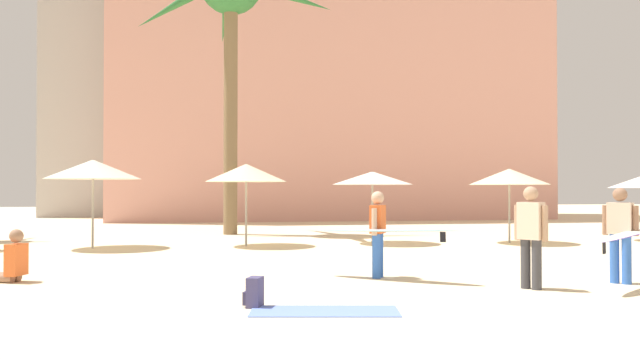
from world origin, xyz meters
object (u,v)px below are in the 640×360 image
object	(u,v)px
cafe_umbrella_0	(246,173)
person_near_left	(531,233)
person_mid_center	(625,232)
palm_tree_far_left	(231,1)
cafe_umbrella_1	(93,169)
person_far_left	(7,264)
beach_towel	(325,311)
backpack	(254,293)
cafe_umbrella_2	(509,177)
person_mid_right	(380,230)
cafe_umbrella_5	(372,178)

from	to	relation	value
cafe_umbrella_0	person_near_left	size ratio (longest dim) A/B	1.41
person_mid_center	palm_tree_far_left	bearing A→B (deg)	74.20
person_mid_center	cafe_umbrella_1	bearing A→B (deg)	99.27
palm_tree_far_left	person_far_left	world-z (taller)	palm_tree_far_left
beach_towel	backpack	distance (m)	1.06
cafe_umbrella_0	person_mid_center	distance (m)	10.77
palm_tree_far_left	cafe_umbrella_2	size ratio (longest dim) A/B	4.30
cafe_umbrella_0	cafe_umbrella_1	distance (m)	4.28
beach_towel	person_near_left	distance (m)	4.06
beach_towel	person_mid_right	bearing A→B (deg)	62.05
cafe_umbrella_0	cafe_umbrella_2	xyz separation A→B (m)	(8.05, -0.39, -0.09)
cafe_umbrella_1	person_far_left	xyz separation A→B (m)	(-0.38, -6.65, -1.89)
cafe_umbrella_0	cafe_umbrella_2	world-z (taller)	cafe_umbrella_0
palm_tree_far_left	person_far_left	xyz separation A→B (m)	(-4.42, -11.69, -8.29)
cafe_umbrella_5	person_near_left	bearing A→B (deg)	-88.53
palm_tree_far_left	cafe_umbrella_2	xyz separation A→B (m)	(8.29, -5.41, -6.58)
cafe_umbrella_0	person_mid_right	size ratio (longest dim) A/B	0.97
backpack	person_mid_center	distance (m)	6.59
cafe_umbrella_5	person_far_left	world-z (taller)	cafe_umbrella_5
cafe_umbrella_5	person_mid_right	xyz separation A→B (m)	(-1.89, -7.63, -1.11)
cafe_umbrella_5	person_mid_right	world-z (taller)	cafe_umbrella_5
cafe_umbrella_0	backpack	xyz separation A→B (m)	(-0.53, -9.91, -1.93)
person_mid_right	cafe_umbrella_2	bearing A→B (deg)	-101.17
palm_tree_far_left	person_near_left	bearing A→B (deg)	-72.91
cafe_umbrella_1	palm_tree_far_left	bearing A→B (deg)	51.28
person_near_left	backpack	bearing A→B (deg)	157.85
person_mid_center	person_far_left	size ratio (longest dim) A/B	2.57
palm_tree_far_left	beach_towel	size ratio (longest dim) A/B	5.27
cafe_umbrella_2	cafe_umbrella_5	size ratio (longest dim) A/B	0.99
cafe_umbrella_1	person_mid_center	distance (m)	13.60
beach_towel	person_far_left	size ratio (longest dim) A/B	1.93
person_mid_right	cafe_umbrella_1	bearing A→B (deg)	-20.16
palm_tree_far_left	person_mid_center	size ratio (longest dim) A/B	3.95
cafe_umbrella_1	person_near_left	world-z (taller)	cafe_umbrella_1
person_far_left	person_mid_center	bearing A→B (deg)	-172.88
beach_towel	person_near_left	xyz separation A→B (m)	(3.72, 1.35, 0.92)
person_near_left	cafe_umbrella_0	bearing A→B (deg)	81.92
cafe_umbrella_1	beach_towel	distance (m)	11.61
beach_towel	person_near_left	bearing A→B (deg)	19.90
backpack	person_mid_center	world-z (taller)	person_mid_center
cafe_umbrella_5	person_near_left	size ratio (longest dim) A/B	1.45
person_mid_center	cafe_umbrella_2	bearing A→B (deg)	36.37
palm_tree_far_left	cafe_umbrella_1	distance (m)	9.10
palm_tree_far_left	person_far_left	size ratio (longest dim) A/B	10.18
cafe_umbrella_5	person_far_left	xyz separation A→B (m)	(-8.52, -6.88, -1.67)
cafe_umbrella_0	person_mid_right	distance (m)	7.78
person_mid_right	person_far_left	world-z (taller)	person_mid_right
person_mid_center	person_far_left	xyz separation A→B (m)	(-10.60, 2.23, -0.59)
person_near_left	person_mid_right	bearing A→B (deg)	109.60
cafe_umbrella_1	person_mid_right	world-z (taller)	cafe_umbrella_1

